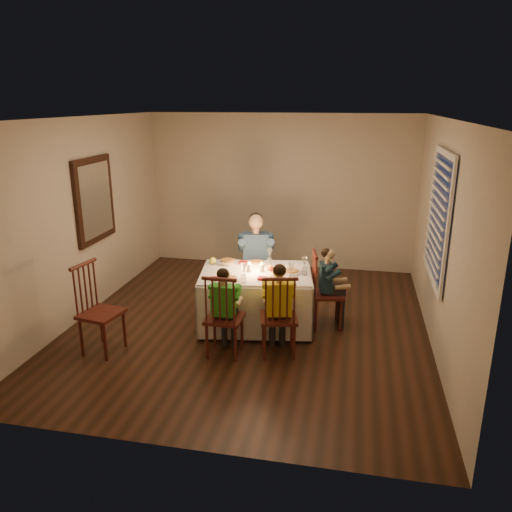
% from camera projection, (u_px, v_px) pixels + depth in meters
% --- Properties ---
extents(ground, '(5.00, 5.00, 0.00)m').
position_uv_depth(ground, '(250.00, 324.00, 6.52)').
color(ground, black).
rests_on(ground, ground).
extents(wall_left, '(0.02, 5.00, 2.60)m').
position_uv_depth(wall_left, '(82.00, 219.00, 6.56)').
color(wall_left, '#BDB3A2').
rests_on(wall_left, ground).
extents(wall_right, '(0.02, 5.00, 2.60)m').
position_uv_depth(wall_right, '(441.00, 237.00, 5.70)').
color(wall_right, '#BDB3A2').
rests_on(wall_right, ground).
extents(wall_back, '(4.50, 0.02, 2.60)m').
position_uv_depth(wall_back, '(280.00, 192.00, 8.47)').
color(wall_back, '#BDB3A2').
rests_on(wall_back, ground).
extents(ceiling, '(5.00, 5.00, 0.00)m').
position_uv_depth(ceiling, '(249.00, 118.00, 5.74)').
color(ceiling, white).
rests_on(ceiling, wall_back).
extents(dining_table, '(1.55, 1.22, 0.70)m').
position_uv_depth(dining_table, '(256.00, 287.00, 6.34)').
color(dining_table, white).
rests_on(dining_table, ground).
extents(chair_adult, '(0.49, 0.47, 0.99)m').
position_uv_depth(chair_adult, '(256.00, 301.00, 7.24)').
color(chair_adult, '#3D1510').
rests_on(chair_adult, ground).
extents(chair_near_left, '(0.41, 0.39, 0.99)m').
position_uv_depth(chair_near_left, '(225.00, 353.00, 5.76)').
color(chair_near_left, '#3D1510').
rests_on(chair_near_left, ground).
extents(chair_near_right, '(0.48, 0.47, 0.99)m').
position_uv_depth(chair_near_right, '(278.00, 353.00, 5.77)').
color(chair_near_right, '#3D1510').
rests_on(chair_near_right, ground).
extents(chair_end, '(0.46, 0.48, 0.99)m').
position_uv_depth(chair_end, '(326.00, 325.00, 6.48)').
color(chair_end, '#3D1510').
rests_on(chair_end, ground).
extents(chair_extra, '(0.49, 0.50, 1.06)m').
position_uv_depth(chair_extra, '(105.00, 351.00, 5.82)').
color(chair_extra, '#3D1510').
rests_on(chair_extra, ground).
extents(adult, '(0.58, 0.55, 1.30)m').
position_uv_depth(adult, '(256.00, 301.00, 7.24)').
color(adult, '#314F7C').
rests_on(adult, ground).
extents(child_green, '(0.34, 0.31, 1.05)m').
position_uv_depth(child_green, '(225.00, 353.00, 5.76)').
color(child_green, green).
rests_on(child_green, ground).
extents(child_yellow, '(0.43, 0.41, 1.09)m').
position_uv_depth(child_yellow, '(278.00, 353.00, 5.77)').
color(child_yellow, gold).
rests_on(child_yellow, ground).
extents(child_teal, '(0.37, 0.39, 1.04)m').
position_uv_depth(child_teal, '(326.00, 325.00, 6.48)').
color(child_teal, '#172E39').
rests_on(child_teal, ground).
extents(setting_adult, '(0.30, 0.30, 0.02)m').
position_uv_depth(setting_adult, '(257.00, 263.00, 6.59)').
color(setting_adult, white).
rests_on(setting_adult, dining_table).
extents(setting_green, '(0.30, 0.30, 0.02)m').
position_uv_depth(setting_green, '(230.00, 279.00, 5.99)').
color(setting_green, white).
rests_on(setting_green, dining_table).
extents(setting_yellow, '(0.30, 0.30, 0.02)m').
position_uv_depth(setting_yellow, '(277.00, 279.00, 6.00)').
color(setting_yellow, white).
rests_on(setting_yellow, dining_table).
extents(setting_teal, '(0.30, 0.30, 0.02)m').
position_uv_depth(setting_teal, '(291.00, 272.00, 6.24)').
color(setting_teal, white).
rests_on(setting_teal, dining_table).
extents(candle_left, '(0.06, 0.06, 0.10)m').
position_uv_depth(candle_left, '(249.00, 268.00, 6.27)').
color(candle_left, white).
rests_on(candle_left, dining_table).
extents(candle_right, '(0.06, 0.06, 0.10)m').
position_uv_depth(candle_right, '(262.00, 268.00, 6.26)').
color(candle_right, white).
rests_on(candle_right, dining_table).
extents(squash, '(0.09, 0.09, 0.09)m').
position_uv_depth(squash, '(213.00, 261.00, 6.56)').
color(squash, '#F0EC3F').
rests_on(squash, dining_table).
extents(orange_fruit, '(0.08, 0.08, 0.08)m').
position_uv_depth(orange_fruit, '(270.00, 268.00, 6.30)').
color(orange_fruit, orange).
rests_on(orange_fruit, dining_table).
extents(serving_bowl, '(0.22, 0.22, 0.05)m').
position_uv_depth(serving_bowl, '(228.00, 263.00, 6.54)').
color(serving_bowl, white).
rests_on(serving_bowl, dining_table).
extents(wall_mirror, '(0.06, 0.95, 1.15)m').
position_uv_depth(wall_mirror, '(95.00, 200.00, 6.77)').
color(wall_mirror, black).
rests_on(wall_mirror, wall_left).
extents(window_blinds, '(0.07, 1.34, 1.54)m').
position_uv_depth(window_blinds, '(438.00, 218.00, 5.74)').
color(window_blinds, '#0D1835').
rests_on(window_blinds, wall_right).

